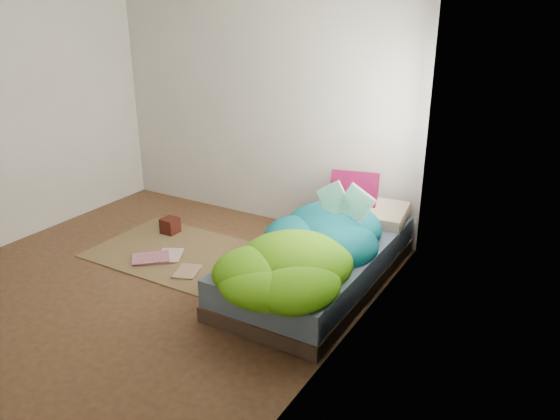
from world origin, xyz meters
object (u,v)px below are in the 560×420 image
(pillow_magenta, at_px, (354,194))
(open_book, at_px, (345,190))
(wooden_box, at_px, (170,226))
(floor_book_a, at_px, (159,256))
(floor_book_b, at_px, (151,253))
(bed, at_px, (318,264))

(pillow_magenta, relative_size, open_book, 1.06)
(open_book, relative_size, wooden_box, 2.61)
(floor_book_a, bearing_deg, open_book, -11.70)
(open_book, height_order, floor_book_b, open_book)
(open_book, xyz_separation_m, floor_book_a, (-1.62, -0.50, -0.78))
(bed, distance_m, wooden_box, 1.77)
(bed, relative_size, open_book, 4.92)
(bed, relative_size, floor_book_a, 6.89)
(open_book, relative_size, floor_book_a, 1.40)
(bed, height_order, pillow_magenta, pillow_magenta)
(bed, distance_m, open_book, 0.67)
(pillow_magenta, height_order, wooden_box, pillow_magenta)
(wooden_box, height_order, floor_book_b, wooden_box)
(wooden_box, bearing_deg, bed, -4.79)
(bed, bearing_deg, pillow_magenta, 91.68)
(pillow_magenta, distance_m, floor_book_a, 1.90)
(open_book, xyz_separation_m, wooden_box, (-1.90, -0.02, -0.71))
(open_book, height_order, wooden_box, open_book)
(bed, relative_size, pillow_magenta, 4.66)
(open_book, distance_m, floor_book_b, 1.96)
(floor_book_a, xyz_separation_m, floor_book_b, (-0.10, 0.00, 0.00))
(floor_book_a, bearing_deg, wooden_box, 91.01)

